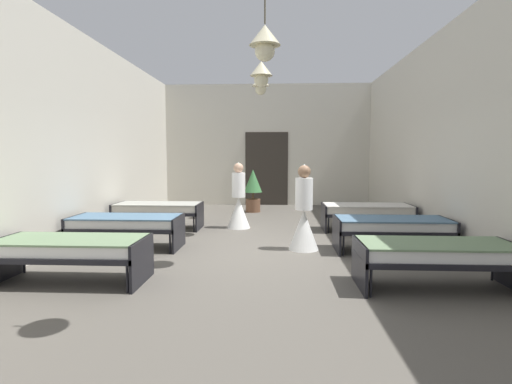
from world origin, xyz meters
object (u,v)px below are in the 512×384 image
Objects in this scene: bed_right_row_2 at (367,211)px; nurse_near_aisle at (304,219)px; bed_right_row_0 at (436,253)px; nurse_mid_aisle at (239,205)px; bed_left_row_1 at (126,224)px; bed_left_row_2 at (158,209)px; bed_right_row_1 at (392,226)px; bed_left_row_0 at (71,249)px; potted_plant at (253,188)px.

nurse_near_aisle is at bearing -129.09° from bed_right_row_2.
nurse_mid_aisle is at bearing 125.31° from bed_right_row_0.
bed_left_row_2 is (0.00, 1.90, 0.00)m from bed_left_row_1.
bed_right_row_1 is 1.49m from nurse_near_aisle.
bed_right_row_0 and bed_right_row_1 have the same top height.
bed_left_row_1 and bed_right_row_2 have the same top height.
nurse_mid_aisle is at bearing 65.86° from bed_left_row_0.
bed_right_row_0 and bed_right_row_2 have the same top height.
bed_right_row_0 is at bearing -22.44° from bed_left_row_1.
potted_plant is at bearing -178.80° from nurse_mid_aisle.
bed_right_row_2 is at bearing 39.55° from bed_left_row_0.
nurse_mid_aisle is 1.20× the size of potted_plant.
bed_right_row_2 is (4.60, 1.90, 0.00)m from bed_left_row_1.
bed_left_row_2 is 1.28× the size of nurse_near_aisle.
bed_left_row_0 and bed_left_row_2 have the same top height.
nurse_near_aisle is (-1.49, 0.07, 0.09)m from bed_right_row_1.
bed_right_row_0 is 1.90m from bed_right_row_1.
bed_left_row_2 is 1.00× the size of bed_right_row_2.
bed_right_row_1 is at bearing 147.94° from nurse_near_aisle.
bed_right_row_0 is at bearing -90.00° from bed_right_row_2.
nurse_near_aisle reaches higher than bed_left_row_2.
bed_left_row_0 and bed_right_row_0 have the same top height.
bed_left_row_0 is at bearing 180.00° from bed_right_row_0.
bed_right_row_2 is 1.28× the size of nurse_mid_aisle.
nurse_near_aisle is (3.11, 0.07, 0.09)m from bed_left_row_1.
bed_right_row_1 is (4.60, 0.00, 0.00)m from bed_left_row_1.
potted_plant is (0.17, 2.59, 0.18)m from nurse_mid_aisle.
potted_plant reaches higher than bed_right_row_2.
bed_left_row_0 is at bearing -140.45° from bed_right_row_2.
nurse_mid_aisle is (-2.82, 3.98, 0.09)m from bed_right_row_0.
bed_right_row_1 is 1.28× the size of nurse_near_aisle.
nurse_near_aisle reaches higher than bed_right_row_2.
bed_right_row_0 is at bearing -90.00° from bed_right_row_1.
bed_left_row_0 and bed_right_row_2 have the same top height.
bed_right_row_1 is at bearing -22.44° from bed_left_row_2.
nurse_mid_aisle reaches higher than potted_plant.
nurse_mid_aisle reaches higher than bed_left_row_2.
bed_right_row_0 is 7.09m from potted_plant.
bed_right_row_1 and bed_right_row_2 have the same top height.
potted_plant reaches higher than bed_left_row_0.
potted_plant is (-2.65, 6.57, 0.27)m from bed_right_row_0.
bed_left_row_1 is at bearing -157.56° from bed_right_row_2.
potted_plant is at bearing 67.31° from bed_left_row_1.
bed_left_row_1 is 3.11m from nurse_near_aisle.
nurse_near_aisle is (-1.49, 1.97, 0.09)m from bed_right_row_0.
bed_right_row_0 is at bearing -68.03° from potted_plant.
bed_right_row_2 is (4.60, 0.00, 0.00)m from bed_left_row_2.
potted_plant reaches higher than bed_left_row_2.
nurse_mid_aisle is 2.60m from potted_plant.
bed_right_row_2 is 1.54× the size of potted_plant.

